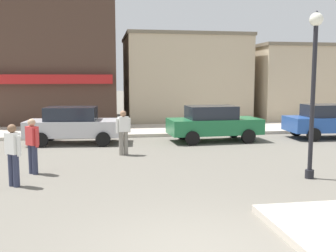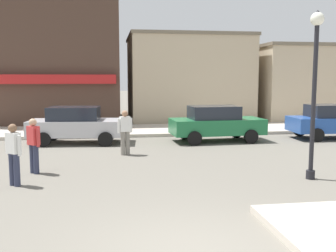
# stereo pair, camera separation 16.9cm
# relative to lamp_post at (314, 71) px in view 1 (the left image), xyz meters

# --- Properties ---
(kerb_far) EXTENTS (80.00, 4.00, 0.15)m
(kerb_far) POSITION_rel_lamp_post_xyz_m (-4.15, 10.28, -2.88)
(kerb_far) COLOR beige
(kerb_far) RESTS_ON ground
(lamp_post) EXTENTS (0.36, 0.36, 4.54)m
(lamp_post) POSITION_rel_lamp_post_xyz_m (0.00, 0.00, 0.00)
(lamp_post) COLOR black
(lamp_post) RESTS_ON ground
(parked_car_nearest) EXTENTS (4.14, 2.16, 1.56)m
(parked_car_nearest) POSITION_rel_lamp_post_xyz_m (-6.83, 7.03, -2.15)
(parked_car_nearest) COLOR #B7B7BC
(parked_car_nearest) RESTS_ON ground
(parked_car_second) EXTENTS (4.08, 2.04, 1.56)m
(parked_car_second) POSITION_rel_lamp_post_xyz_m (-0.85, 6.66, -2.15)
(parked_car_second) COLOR #1E6B3D
(parked_car_second) RESTS_ON ground
(parked_car_third) EXTENTS (4.06, 1.98, 1.56)m
(parked_car_third) POSITION_rel_lamp_post_xyz_m (4.69, 6.66, -2.15)
(parked_car_third) COLOR #234C9E
(parked_car_third) RESTS_ON ground
(pedestrian_crossing_near) EXTENTS (0.48, 0.43, 1.61)m
(pedestrian_crossing_near) POSITION_rel_lamp_post_xyz_m (-7.90, 0.49, -2.09)
(pedestrian_crossing_near) COLOR #2D334C
(pedestrian_crossing_near) RESTS_ON ground
(pedestrian_crossing_far) EXTENTS (0.44, 0.47, 1.61)m
(pedestrian_crossing_far) POSITION_rel_lamp_post_xyz_m (-7.64, 1.79, -2.09)
(pedestrian_crossing_far) COLOR #2D334C
(pedestrian_crossing_far) RESTS_ON ground
(pedestrian_kerb_side) EXTENTS (0.55, 0.31, 1.61)m
(pedestrian_kerb_side) POSITION_rel_lamp_post_xyz_m (-4.91, 4.20, -2.09)
(pedestrian_kerb_side) COLOR gray
(pedestrian_kerb_side) RESTS_ON ground
(building_corner_shop) EXTENTS (8.79, 8.82, 8.31)m
(building_corner_shop) POSITION_rel_lamp_post_xyz_m (-9.11, 16.44, 1.20)
(building_corner_shop) COLOR #473328
(building_corner_shop) RESTS_ON ground
(building_storefront_left_near) EXTENTS (7.63, 6.40, 5.46)m
(building_storefront_left_near) POSITION_rel_lamp_post_xyz_m (-0.37, 15.74, -0.22)
(building_storefront_left_near) COLOR tan
(building_storefront_left_near) RESTS_ON ground
(building_storefront_left_mid) EXTENTS (8.63, 7.98, 4.86)m
(building_storefront_left_mid) POSITION_rel_lamp_post_xyz_m (8.24, 16.00, -0.52)
(building_storefront_left_mid) COLOR tan
(building_storefront_left_mid) RESTS_ON ground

